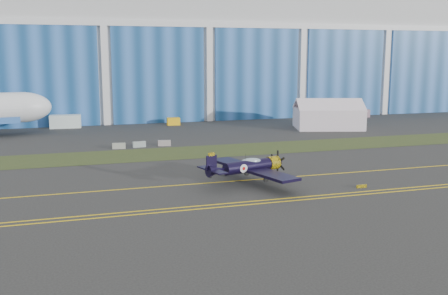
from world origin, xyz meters
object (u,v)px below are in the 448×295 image
object	(u,v)px
tent	(328,113)
tug	(173,121)
warbird	(248,166)
shipping_container	(65,121)

from	to	relation	value
tent	tug	world-z (taller)	tent
tug	warbird	bearing A→B (deg)	-88.49
tent	shipping_container	world-z (taller)	tent
warbird	shipping_container	size ratio (longest dim) A/B	2.72
tent	tug	xyz separation A→B (m)	(-28.04, 13.83, -2.21)
warbird	tug	size ratio (longest dim) A/B	6.20
warbird	tent	distance (m)	48.48
shipping_container	tug	xyz separation A→B (m)	(21.27, -2.03, -0.53)
tent	tug	size ratio (longest dim) A/B	5.72
warbird	shipping_container	world-z (taller)	warbird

